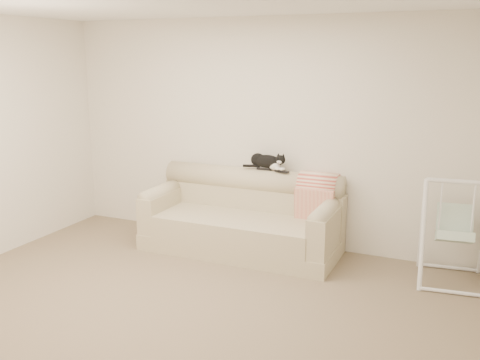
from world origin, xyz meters
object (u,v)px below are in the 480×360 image
Objects in this scene: remote_a at (265,169)px; baby_swing at (455,231)px; remote_b at (282,171)px; sofa at (243,219)px; tuxedo_cat at (267,161)px.

remote_a is 2.12m from baby_swing.
baby_swing is (1.85, -0.21, -0.39)m from remote_b.
tuxedo_cat reaches higher than sofa.
sofa is 4.30× the size of tuxedo_cat.
sofa is 0.71m from remote_b.
remote_a is (0.16, 0.24, 0.56)m from sofa.
baby_swing is at bearing -7.17° from tuxedo_cat.
remote_b is 1.90m from baby_swing.
tuxedo_cat is at bearing 15.37° from remote_a.
remote_b is at bearing 27.69° from sofa.
baby_swing is at bearing -6.45° from remote_b.
remote_b is 0.17× the size of baby_swing.
remote_a reaches higher than sofa.
remote_b is at bearing -13.76° from tuxedo_cat.
baby_swing reaches higher than remote_b.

